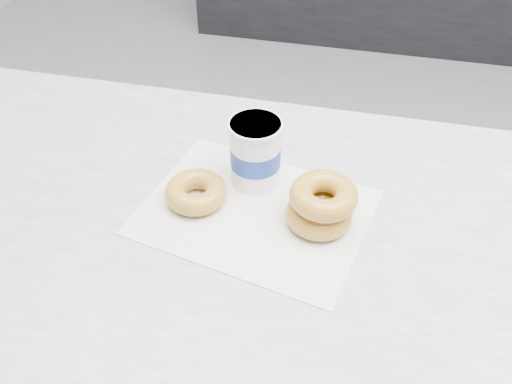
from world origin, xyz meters
TOP-DOWN VIEW (x-y plane):
  - ground at (0.00, 0.00)m, footprint 5.00×5.00m
  - wax_paper at (-0.34, -0.53)m, footprint 0.39×0.32m
  - donut_single at (-0.44, -0.53)m, footprint 0.12×0.12m
  - donut_stack at (-0.24, -0.53)m, footprint 0.14×0.14m
  - coffee_cup at (-0.36, -0.46)m, footprint 0.09×0.09m

SIDE VIEW (x-z plane):
  - ground at x=0.00m, z-range 0.00..0.00m
  - wax_paper at x=-0.34m, z-range 0.90..0.90m
  - donut_single at x=-0.44m, z-range 0.90..0.94m
  - donut_stack at x=-0.24m, z-range 0.90..0.97m
  - coffee_cup at x=-0.36m, z-range 0.90..1.02m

